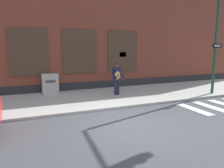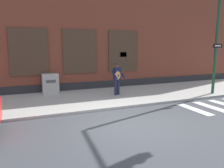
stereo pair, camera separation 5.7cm
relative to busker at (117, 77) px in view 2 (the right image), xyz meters
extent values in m
plane|color=#424449|center=(-1.41, -4.03, -1.08)|extent=(160.00, 160.00, 0.00)
cube|color=#ADAAA3|center=(-1.41, 0.05, -1.03)|extent=(28.00, 4.41, 0.11)
cube|color=brown|center=(-1.41, 4.25, 2.48)|extent=(28.00, 4.00, 7.12)
cube|color=#28282B|center=(-1.41, 2.23, -0.81)|extent=(28.00, 0.04, 0.55)
cube|color=#473323|center=(-4.21, 2.22, 1.29)|extent=(2.02, 0.06, 2.56)
cube|color=black|center=(-4.21, 2.21, 1.29)|extent=(1.90, 0.03, 2.44)
cube|color=#473323|center=(-1.41, 2.22, 1.29)|extent=(2.02, 0.06, 2.56)
cube|color=black|center=(-1.41, 2.21, 1.29)|extent=(1.90, 0.03, 2.44)
cube|color=#473323|center=(1.39, 2.22, 1.29)|extent=(2.02, 0.06, 2.56)
cube|color=black|center=(1.39, 2.21, 1.29)|extent=(1.90, 0.03, 2.44)
cube|color=yellow|center=(1.39, 2.20, 1.09)|extent=(0.44, 0.02, 0.30)
cube|color=silver|center=(2.10, -3.45, -1.08)|extent=(0.42, 1.90, 0.01)
cube|color=silver|center=(3.06, -3.45, -1.08)|extent=(0.42, 1.90, 0.01)
cylinder|color=#1E233D|center=(0.09, 0.06, -0.56)|extent=(0.15, 0.15, 0.84)
cylinder|color=#1E233D|center=(-0.08, 0.00, -0.56)|extent=(0.15, 0.15, 0.84)
cube|color=#191E47|center=(0.00, 0.04, 0.17)|extent=(0.42, 0.30, 0.62)
sphere|color=brown|center=(0.00, 0.04, 0.59)|extent=(0.22, 0.22, 0.22)
cylinder|color=#333338|center=(0.00, 0.04, 0.65)|extent=(0.27, 0.28, 0.02)
cylinder|color=#333338|center=(0.00, 0.04, 0.70)|extent=(0.18, 0.18, 0.09)
cylinder|color=#191E47|center=(0.26, -0.01, 0.13)|extent=(0.20, 0.52, 0.39)
cylinder|color=#191E47|center=(-0.21, -0.11, 0.13)|extent=(0.20, 0.52, 0.39)
ellipsoid|color=tan|center=(-0.04, -0.16, 0.10)|extent=(0.38, 0.20, 0.44)
cylinder|color=black|center=(-0.02, -0.21, 0.10)|extent=(0.09, 0.03, 0.09)
cylinder|color=brown|center=(0.22, -0.12, 0.28)|extent=(0.47, 0.14, 0.34)
cylinder|color=#1E472D|center=(5.09, -1.61, 1.60)|extent=(0.15, 0.15, 5.16)
cube|color=black|center=(5.08, -1.72, 1.62)|extent=(0.60, 0.07, 0.20)
cube|color=white|center=(5.08, -1.74, 1.62)|extent=(0.40, 0.04, 0.07)
cube|color=#ADADA8|center=(-3.23, 1.80, -0.43)|extent=(0.87, 0.60, 1.09)
cube|color=#4C4C4C|center=(-3.23, 1.49, -0.27)|extent=(0.52, 0.02, 0.16)
camera|label=1|loc=(-4.65, -10.43, 1.56)|focal=35.00mm
camera|label=2|loc=(-4.60, -10.45, 1.56)|focal=35.00mm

